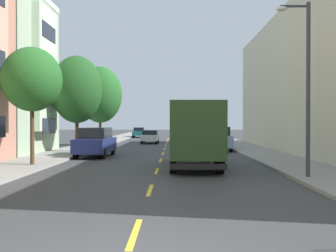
{
  "coord_description": "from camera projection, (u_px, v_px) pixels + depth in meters",
  "views": [
    {
      "loc": [
        0.81,
        -5.81,
        2.29
      ],
      "look_at": [
        0.31,
        25.72,
        1.98
      ],
      "focal_mm": 40.76,
      "sensor_mm": 36.0,
      "label": 1
    }
  ],
  "objects": [
    {
      "name": "street_tree_third",
      "position": [
        77.0,
        90.0,
        28.24
      ],
      "size": [
        3.73,
        3.73,
        7.08
      ],
      "color": "#47331E",
      "rests_on": "sidewalk_left"
    },
    {
      "name": "moving_white_sedan",
      "position": [
        150.0,
        136.0,
        41.58
      ],
      "size": [
        1.8,
        4.5,
        1.43
      ],
      "color": "silver",
      "rests_on": "ground_plane"
    },
    {
      "name": "parked_sedan_burgundy",
      "position": [
        201.0,
        134.0,
        51.39
      ],
      "size": [
        1.93,
        4.55,
        1.43
      ],
      "color": "maroon",
      "rests_on": "ground_plane"
    },
    {
      "name": "sidewalk_right",
      "position": [
        245.0,
        147.0,
        33.73
      ],
      "size": [
        3.2,
        120.0,
        0.14
      ],
      "primitive_type": "cube",
      "color": "gray",
      "rests_on": "ground_plane"
    },
    {
      "name": "ground_plane",
      "position": [
        165.0,
        147.0,
        35.84
      ],
      "size": [
        160.0,
        160.0,
        0.0
      ],
      "primitive_type": "plane",
      "color": "#38383A"
    },
    {
      "name": "parked_suv_champagne",
      "position": [
        203.0,
        133.0,
        45.94
      ],
      "size": [
        2.0,
        4.82,
        1.93
      ],
      "color": "tan",
      "rests_on": "ground_plane"
    },
    {
      "name": "street_lamp",
      "position": [
        304.0,
        76.0,
        15.0
      ],
      "size": [
        1.35,
        0.28,
        6.87
      ],
      "color": "#38383D",
      "rests_on": "sidewalk_right"
    },
    {
      "name": "street_tree_farthest",
      "position": [
        100.0,
        95.0,
        37.17
      ],
      "size": [
        4.25,
        4.25,
        7.59
      ],
      "color": "#47331E",
      "rests_on": "sidewalk_left"
    },
    {
      "name": "parked_hatchback_teal",
      "position": [
        139.0,
        132.0,
        57.54
      ],
      "size": [
        1.81,
        4.03,
        1.5
      ],
      "color": "#195B60",
      "rests_on": "ground_plane"
    },
    {
      "name": "street_tree_second",
      "position": [
        32.0,
        80.0,
        19.32
      ],
      "size": [
        3.01,
        3.01,
        5.96
      ],
      "color": "#47331E",
      "rests_on": "sidewalk_left"
    },
    {
      "name": "parked_suv_navy",
      "position": [
        96.0,
        142.0,
        25.27
      ],
      "size": [
        2.08,
        4.85,
        1.93
      ],
      "color": "navy",
      "rests_on": "ground_plane"
    },
    {
      "name": "delivery_box_truck",
      "position": [
        194.0,
        131.0,
        19.19
      ],
      "size": [
        2.46,
        7.22,
        3.22
      ],
      "color": "#2D471E",
      "rests_on": "ground_plane"
    },
    {
      "name": "sidewalk_left",
      "position": [
        85.0,
        147.0,
        33.95
      ],
      "size": [
        3.2,
        120.0,
        0.14
      ],
      "primitive_type": "cube",
      "color": "gray",
      "rests_on": "ground_plane"
    },
    {
      "name": "parked_suv_sky",
      "position": [
        217.0,
        138.0,
        30.74
      ],
      "size": [
        1.98,
        4.81,
        1.93
      ],
      "color": "#7A9EC6",
      "rests_on": "ground_plane"
    },
    {
      "name": "lane_centerline_dashes",
      "position": [
        164.0,
        151.0,
        30.34
      ],
      "size": [
        0.14,
        47.2,
        0.01
      ],
      "color": "yellow",
      "rests_on": "ground_plane"
    }
  ]
}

